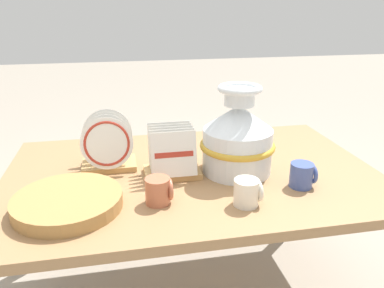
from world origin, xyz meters
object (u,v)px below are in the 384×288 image
mug_cream_glaze (248,192)px  mug_cobalt_glaze (303,175)px  dish_rack_round_plates (108,148)px  wicker_charger_stack (68,202)px  mug_terracotta_glaze (159,191)px  dish_rack_square_plates (172,158)px  ceramic_vase (238,137)px

mug_cream_glaze → mug_cobalt_glaze: size_ratio=1.00×
dish_rack_round_plates → wicker_charger_stack: size_ratio=0.64×
mug_terracotta_glaze → mug_cream_glaze: bearing=-13.4°
dish_rack_round_plates → mug_terracotta_glaze: dish_rack_round_plates is taller
mug_cream_glaze → mug_terracotta_glaze: size_ratio=1.00×
dish_rack_round_plates → mug_cream_glaze: 0.57m
dish_rack_round_plates → mug_cream_glaze: size_ratio=2.46×
wicker_charger_stack → dish_rack_square_plates: bearing=26.6°
mug_cobalt_glaze → dish_rack_round_plates: bearing=156.7°
wicker_charger_stack → mug_cobalt_glaze: 0.79m
wicker_charger_stack → mug_cream_glaze: size_ratio=3.87×
ceramic_vase → dish_rack_square_plates: ceramic_vase is taller
mug_terracotta_glaze → dish_rack_square_plates: bearing=70.4°
dish_rack_round_plates → wicker_charger_stack: dish_rack_round_plates is taller
dish_rack_round_plates → wicker_charger_stack: 0.32m
dish_rack_square_plates → wicker_charger_stack: bearing=-153.4°
ceramic_vase → mug_cobalt_glaze: 0.27m
wicker_charger_stack → mug_terracotta_glaze: (0.28, -0.02, 0.02)m
dish_rack_square_plates → mug_cream_glaze: bearing=-52.2°
dish_rack_round_plates → wicker_charger_stack: (-0.12, -0.28, -0.06)m
wicker_charger_stack → mug_cream_glaze: (0.56, -0.08, 0.02)m
mug_cobalt_glaze → mug_cream_glaze: bearing=-160.1°
dish_rack_square_plates → mug_terracotta_glaze: bearing=-109.6°
ceramic_vase → dish_rack_round_plates: (-0.48, 0.12, -0.05)m
dish_rack_square_plates → mug_cream_glaze: dish_rack_square_plates is taller
mug_cream_glaze → mug_cobalt_glaze: same height
mug_terracotta_glaze → dish_rack_round_plates: bearing=117.9°
dish_rack_round_plates → mug_cream_glaze: bearing=-40.4°
dish_rack_round_plates → dish_rack_square_plates: bearing=-24.9°
dish_rack_round_plates → wicker_charger_stack: bearing=-113.4°
dish_rack_round_plates → dish_rack_square_plates: size_ratio=1.04×
dish_rack_round_plates → mug_cobalt_glaze: dish_rack_round_plates is taller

